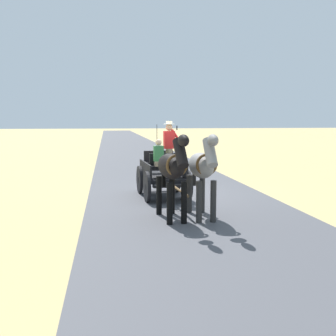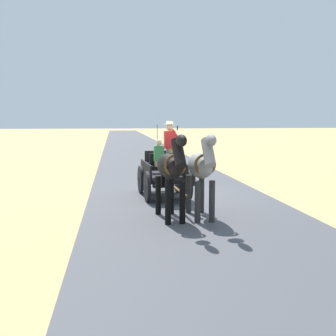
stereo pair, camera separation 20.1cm
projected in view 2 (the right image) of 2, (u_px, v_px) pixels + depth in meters
The scene contains 5 objects.
ground_plane at pixel (178, 195), 13.69m from camera, with size 200.00×200.00×0.00m, color tan.
road_surface at pixel (178, 195), 13.69m from camera, with size 5.98×160.00×0.01m, color #4C4C51.
horse_drawn_carriage at pixel (164, 173), 13.19m from camera, with size 1.56×4.52×2.50m.
horse_near_side at pixel (201, 168), 10.26m from camera, with size 0.59×2.13×2.21m.
horse_off_side at pixel (171, 168), 10.11m from camera, with size 0.73×2.14×2.21m.
Camera 2 is at (2.16, 13.32, 2.55)m, focal length 43.03 mm.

